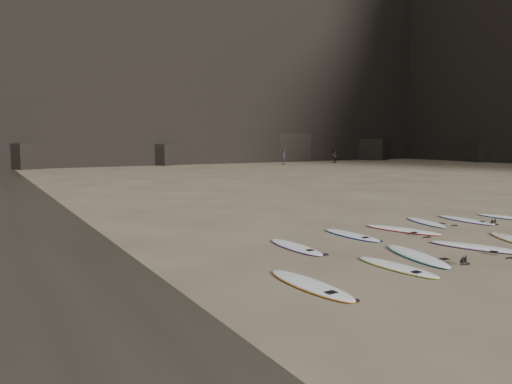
# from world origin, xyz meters

# --- Properties ---
(ground) EXTENTS (240.00, 240.00, 0.00)m
(ground) POSITION_xyz_m (0.00, 0.00, 0.00)
(ground) COLOR #897559
(ground) RESTS_ON ground
(surfboard_0) EXTENTS (0.72, 2.59, 0.09)m
(surfboard_0) POSITION_xyz_m (-4.59, -0.74, 0.05)
(surfboard_0) COLOR white
(surfboard_0) RESTS_ON ground
(surfboard_1) EXTENTS (0.71, 2.33, 0.08)m
(surfboard_1) POSITION_xyz_m (-2.02, -0.57, 0.04)
(surfboard_1) COLOR white
(surfboard_1) RESTS_ON ground
(surfboard_2) EXTENTS (1.24, 2.66, 0.09)m
(surfboard_2) POSITION_xyz_m (-0.80, -0.04, 0.05)
(surfboard_2) COLOR white
(surfboard_2) RESTS_ON ground
(surfboard_3) EXTENTS (1.52, 2.62, 0.09)m
(surfboard_3) POSITION_xyz_m (1.39, -0.16, 0.05)
(surfboard_3) COLOR white
(surfboard_3) RESTS_ON ground
(surfboard_5) EXTENTS (0.59, 2.37, 0.09)m
(surfboard_5) POSITION_xyz_m (-2.86, 2.32, 0.04)
(surfboard_5) COLOR white
(surfboard_5) RESTS_ON ground
(surfboard_6) EXTENTS (0.65, 2.39, 0.09)m
(surfboard_6) POSITION_xyz_m (-0.43, 2.88, 0.04)
(surfboard_6) COLOR white
(surfboard_6) RESTS_ON ground
(surfboard_7) EXTENTS (1.37, 2.65, 0.09)m
(surfboard_7) POSITION_xyz_m (1.56, 2.73, 0.05)
(surfboard_7) COLOR white
(surfboard_7) RESTS_ON ground
(surfboard_8) EXTENTS (1.08, 2.27, 0.08)m
(surfboard_8) POSITION_xyz_m (3.39, 3.39, 0.04)
(surfboard_8) COLOR white
(surfboard_8) RESTS_ON ground
(surfboard_9) EXTENTS (0.65, 2.40, 0.09)m
(surfboard_9) POSITION_xyz_m (5.00, 3.00, 0.04)
(surfboard_9) COLOR white
(surfboard_9) RESTS_ON ground
(surfboard_10) EXTENTS (0.95, 2.40, 0.08)m
(surfboard_10) POSITION_xyz_m (6.87, 2.57, 0.04)
(surfboard_10) COLOR white
(surfboard_10) RESTS_ON ground
(person_a) EXTENTS (0.75, 0.69, 1.73)m
(person_a) POSITION_xyz_m (20.06, 38.50, 0.86)
(person_a) COLOR black
(person_a) RESTS_ON ground
(person_b) EXTENTS (1.05, 0.94, 1.80)m
(person_b) POSITION_xyz_m (27.62, 39.16, 0.90)
(person_b) COLOR black
(person_b) RESTS_ON ground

